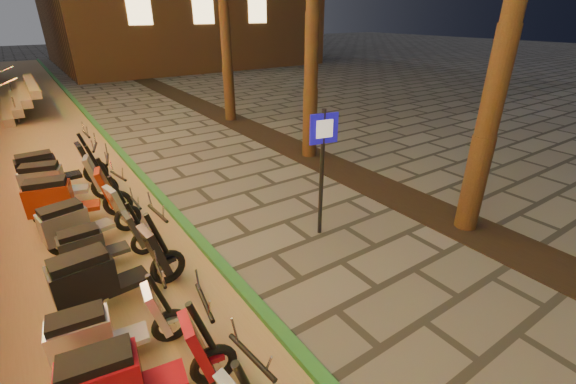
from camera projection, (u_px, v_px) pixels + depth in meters
parking_strip at (57, 169)px, 10.29m from camera, size 3.40×60.00×0.01m
green_curb at (123, 155)px, 11.14m from camera, size 0.18×60.00×0.10m
planting_strip at (357, 177)px, 9.75m from camera, size 1.20×40.00×0.02m
pedestrian_sign at (323, 157)px, 6.67m from camera, size 0.51×0.14×2.36m
scooter_6 at (131, 376)px, 3.82m from camera, size 1.73×0.71×1.22m
scooter_7 at (104, 332)px, 4.42m from camera, size 1.54×0.59×1.08m
scooter_8 at (106, 275)px, 5.25m from camera, size 1.81×0.66×1.27m
scooter_9 at (98, 245)px, 6.11m from camera, size 1.47×0.52×1.04m
scooter_10 at (81, 221)px, 6.66m from camera, size 1.69×0.76×1.19m
scooter_11 at (66, 198)px, 7.38m from camera, size 1.84×0.85×1.29m
scooter_12 at (58, 182)px, 8.13m from camera, size 1.81×0.90×1.28m
scooter_13 at (52, 169)px, 8.73m from camera, size 1.84×0.64×1.30m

